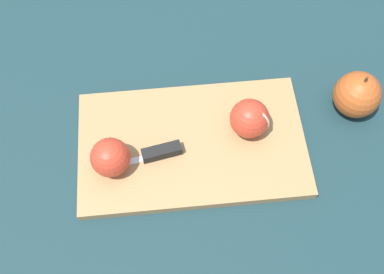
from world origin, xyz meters
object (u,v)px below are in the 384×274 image
apple_half_right (110,157)px  knife (159,153)px  apple_whole (357,94)px  apple_half_left (250,119)px

apple_half_right → knife: (-0.08, 0.00, -0.03)m
knife → apple_whole: bearing=-178.1°
apple_whole → knife: bearing=1.6°
apple_half_right → apple_whole: apple_whole is taller
knife → apple_whole: 0.39m
knife → apple_whole: size_ratio=1.51×
apple_half_left → knife: size_ratio=0.47×
apple_whole → apple_half_right: bearing=1.1°
apple_half_right → knife: 0.09m
apple_half_right → apple_whole: (-0.48, -0.01, -0.01)m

